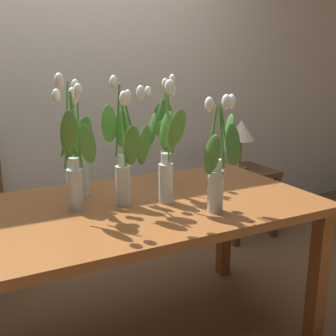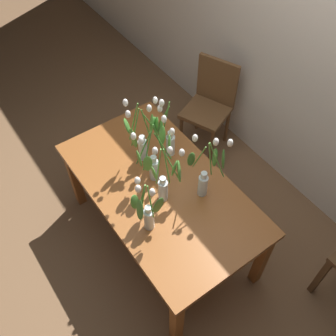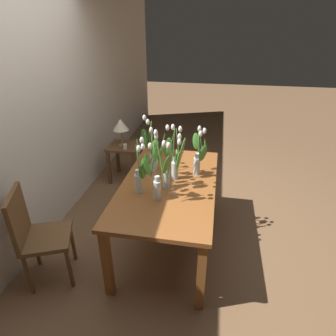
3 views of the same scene
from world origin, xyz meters
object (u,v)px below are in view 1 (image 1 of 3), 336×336
object	(u,v)px
tulip_vase_1	(74,158)
tulip_vase_5	(125,156)
tulip_vase_3	(219,167)
tulip_vase_0	(164,144)
table_lamp	(241,132)
tulip_vase_2	(168,157)
tulip_vase_4	(79,161)
dining_table	(144,221)
pillar_candle	(235,168)
side_table	(243,183)

from	to	relation	value
tulip_vase_1	tulip_vase_5	world-z (taller)	tulip_vase_1
tulip_vase_3	tulip_vase_5	world-z (taller)	tulip_vase_5
tulip_vase_0	tulip_vase_5	world-z (taller)	same
table_lamp	tulip_vase_2	bearing A→B (deg)	-140.45
table_lamp	tulip_vase_5	bearing A→B (deg)	-145.95
tulip_vase_0	tulip_vase_4	xyz separation A→B (m)	(-0.45, -0.00, -0.04)
dining_table	tulip_vase_1	xyz separation A→B (m)	(-0.29, 0.05, 0.32)
tulip_vase_3	tulip_vase_4	bearing A→B (deg)	133.98
pillar_candle	side_table	bearing A→B (deg)	23.87
dining_table	tulip_vase_2	distance (m)	0.32
dining_table	tulip_vase_4	bearing A→B (deg)	136.25
tulip_vase_0	pillar_candle	distance (m)	1.15
tulip_vase_0	tulip_vase_4	size ratio (longest dim) A/B	1.03
tulip_vase_0	tulip_vase_5	size ratio (longest dim) A/B	1.00
tulip_vase_1	tulip_vase_5	distance (m)	0.22
side_table	table_lamp	world-z (taller)	table_lamp
tulip_vase_3	tulip_vase_1	bearing A→B (deg)	149.36
dining_table	table_lamp	bearing A→B (deg)	36.05
tulip_vase_2	tulip_vase_4	xyz separation A→B (m)	(-0.34, 0.25, -0.04)
tulip_vase_4	tulip_vase_0	bearing A→B (deg)	0.60
pillar_candle	table_lamp	bearing A→B (deg)	36.14
side_table	pillar_candle	bearing A→B (deg)	-156.13
tulip_vase_0	tulip_vase_2	world-z (taller)	tulip_vase_0
tulip_vase_4	side_table	world-z (taller)	tulip_vase_4
tulip_vase_3	tulip_vase_5	xyz separation A→B (m)	(-0.32, 0.27, 0.03)
tulip_vase_1	tulip_vase_2	distance (m)	0.41
tulip_vase_5	side_table	world-z (taller)	tulip_vase_5
tulip_vase_2	table_lamp	world-z (taller)	tulip_vase_2
tulip_vase_3	table_lamp	size ratio (longest dim) A/B	1.26
tulip_vase_5	pillar_candle	size ratio (longest dim) A/B	7.61
pillar_candle	tulip_vase_1	bearing A→B (deg)	-151.61
dining_table	tulip_vase_5	xyz separation A→B (m)	(-0.08, 0.01, 0.32)
tulip_vase_2	tulip_vase_5	size ratio (longest dim) A/B	0.97
tulip_vase_2	table_lamp	bearing A→B (deg)	39.55
dining_table	tulip_vase_5	world-z (taller)	tulip_vase_5
tulip_vase_2	side_table	distance (m)	1.56
tulip_vase_4	tulip_vase_5	distance (m)	0.26
tulip_vase_1	tulip_vase_3	distance (m)	0.61
tulip_vase_4	side_table	xyz separation A→B (m)	(1.49, 0.66, -0.48)
tulip_vase_1	side_table	distance (m)	1.84
tulip_vase_3	tulip_vase_4	world-z (taller)	tulip_vase_4
tulip_vase_4	tulip_vase_2	bearing A→B (deg)	-36.41
tulip_vase_5	tulip_vase_3	bearing A→B (deg)	-40.48
tulip_vase_0	tulip_vase_4	distance (m)	0.45
table_lamp	pillar_candle	xyz separation A→B (m)	(-0.11, -0.08, -0.27)
dining_table	tulip_vase_4	world-z (taller)	tulip_vase_4
tulip_vase_2	tulip_vase_4	world-z (taller)	same
tulip_vase_4	tulip_vase_3	bearing A→B (deg)	-46.02
tulip_vase_2	side_table	size ratio (longest dim) A/B	1.01
tulip_vase_5	tulip_vase_2	bearing A→B (deg)	-11.59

